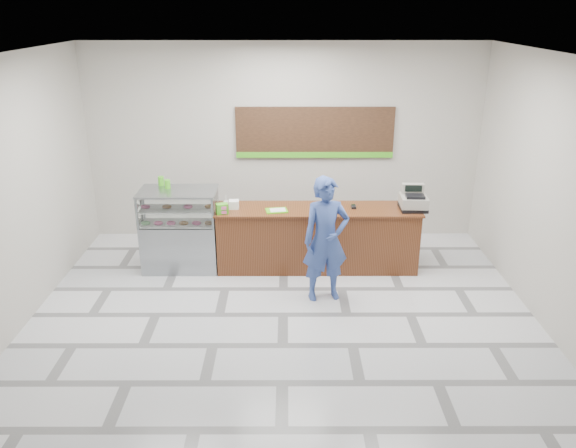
{
  "coord_description": "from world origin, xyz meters",
  "views": [
    {
      "loc": [
        0.05,
        -6.86,
        4.04
      ],
      "look_at": [
        0.07,
        0.9,
        1.01
      ],
      "focal_mm": 35.0,
      "sensor_mm": 36.0,
      "label": 1
    }
  ],
  "objects_px": {
    "sales_counter": "(317,238)",
    "serving_tray": "(277,210)",
    "cash_register": "(413,201)",
    "customer": "(326,240)",
    "display_case": "(180,229)"
  },
  "relations": [
    {
      "from": "sales_counter",
      "to": "cash_register",
      "type": "bearing_deg",
      "value": -1.78
    },
    {
      "from": "sales_counter",
      "to": "serving_tray",
      "type": "bearing_deg",
      "value": -169.17
    },
    {
      "from": "cash_register",
      "to": "display_case",
      "type": "bearing_deg",
      "value": -178.3
    },
    {
      "from": "serving_tray",
      "to": "customer",
      "type": "bearing_deg",
      "value": -60.9
    },
    {
      "from": "serving_tray",
      "to": "cash_register",
      "type": "bearing_deg",
      "value": -7.17
    },
    {
      "from": "serving_tray",
      "to": "display_case",
      "type": "bearing_deg",
      "value": 166.16
    },
    {
      "from": "sales_counter",
      "to": "display_case",
      "type": "xyz_separation_m",
      "value": [
        -2.22,
        -0.0,
        0.16
      ]
    },
    {
      "from": "sales_counter",
      "to": "cash_register",
      "type": "relative_size",
      "value": 7.29
    },
    {
      "from": "cash_register",
      "to": "serving_tray",
      "type": "distance_m",
      "value": 2.16
    },
    {
      "from": "serving_tray",
      "to": "customer",
      "type": "height_order",
      "value": "customer"
    },
    {
      "from": "display_case",
      "to": "customer",
      "type": "bearing_deg",
      "value": -24.32
    },
    {
      "from": "sales_counter",
      "to": "customer",
      "type": "relative_size",
      "value": 1.76
    },
    {
      "from": "sales_counter",
      "to": "display_case",
      "type": "height_order",
      "value": "display_case"
    },
    {
      "from": "serving_tray",
      "to": "customer",
      "type": "distance_m",
      "value": 1.16
    },
    {
      "from": "cash_register",
      "to": "serving_tray",
      "type": "xyz_separation_m",
      "value": [
        -2.16,
        -0.08,
        -0.14
      ]
    }
  ]
}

